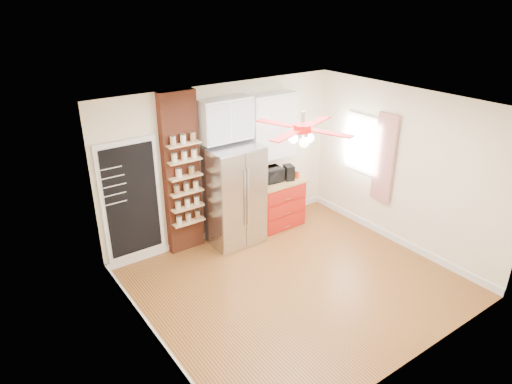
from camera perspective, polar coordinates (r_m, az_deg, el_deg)
floor at (r=7.07m, az=5.02°, el=-11.31°), size 4.50×4.50×0.00m
ceiling at (r=5.93m, az=5.96°, el=10.46°), size 4.50×4.50×0.00m
wall_back at (r=7.88m, az=-4.04°, el=3.72°), size 4.50×0.02×2.70m
wall_front at (r=5.24m, az=19.94°, el=-9.02°), size 4.50×0.02×2.70m
wall_left at (r=5.35m, az=-13.37°, el=-7.40°), size 0.02×4.00×2.70m
wall_right at (r=7.94m, az=17.92°, el=2.73°), size 0.02×4.00×2.70m
chalkboard at (r=7.27m, az=-15.28°, el=-1.04°), size 0.95×0.05×1.95m
brick_pillar at (r=7.43m, az=-9.29°, el=2.18°), size 0.60×0.16×2.70m
fridge at (r=7.74m, az=-2.81°, el=-0.42°), size 0.90×0.70×1.75m
upper_glass_cabinet at (r=7.47m, az=-3.83°, el=9.03°), size 0.90×0.35×0.70m
red_cabinet at (r=8.47m, az=2.58°, el=-1.33°), size 0.94×0.64×0.90m
upper_shelf_unit at (r=8.09m, az=2.02°, el=8.24°), size 0.90×0.30×1.15m
window at (r=8.38m, az=13.17°, el=5.86°), size 0.04×0.75×1.05m
curtain at (r=8.05m, az=15.75°, el=4.06°), size 0.06×0.40×1.55m
ceiling_fan at (r=6.00m, az=5.85°, el=7.90°), size 1.40×1.40×0.44m
toaster_oven at (r=8.18m, az=1.68°, el=2.14°), size 0.48×0.35×0.26m
coffee_maker at (r=8.28m, az=4.11°, el=2.44°), size 0.20×0.25×0.27m
canister_left at (r=8.40m, az=5.09°, el=2.22°), size 0.11×0.11×0.13m
canister_right at (r=8.49m, az=4.19°, el=2.46°), size 0.12×0.12×0.13m
pantry_jar_oats at (r=7.26m, az=-9.66°, el=2.37°), size 0.13×0.13×0.13m
pantry_jar_beans at (r=7.31m, az=-8.06°, el=2.63°), size 0.12×0.12×0.13m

